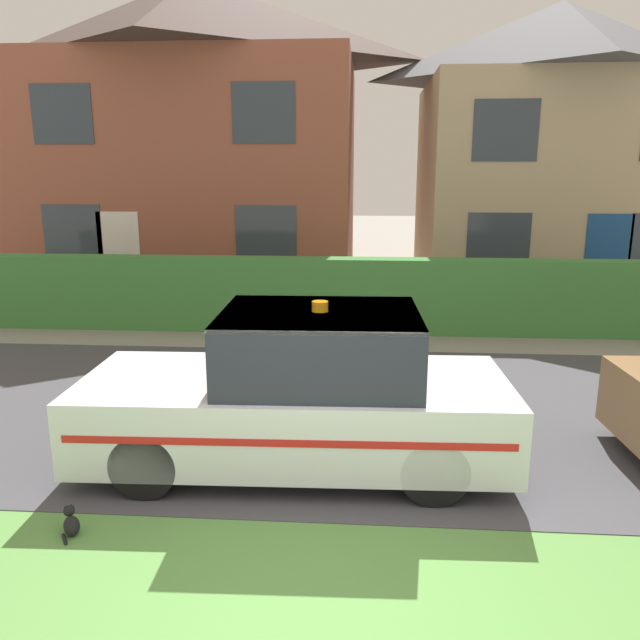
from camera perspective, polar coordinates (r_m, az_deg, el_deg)
The scene contains 9 objects.
ground_plane at distance 4.90m, azimuth -0.85°, elevation -24.45°, with size 80.00×80.00×0.00m, color gray.
road_strip at distance 8.17m, azimuth 1.46°, elevation -8.12°, with size 28.00×5.42×0.01m, color #424247.
lawn_verge at distance 4.74m, azimuth -1.09°, elevation -25.90°, with size 28.00×2.46×0.01m, color #568C42.
garden_hedge at distance 11.89m, azimuth 0.71°, elevation 2.30°, with size 14.07×0.51×1.42m, color #3D7F38.
police_car at distance 6.47m, azimuth -1.70°, elevation -6.86°, with size 4.39×1.88×1.74m.
cat at distance 5.95m, azimuth -21.81°, elevation -16.86°, with size 0.21×0.28×0.24m.
house_left at distance 17.78m, azimuth -11.12°, elevation 16.34°, with size 8.70×6.28×7.81m.
house_right at distance 17.64m, azimuth 20.51°, elevation 14.57°, with size 6.79×5.66×7.07m.
wheelie_bin at distance 13.08m, azimuth 16.11°, elevation 2.32°, with size 0.76×0.72×1.20m.
Camera 1 is at (0.35, -3.85, 3.01)m, focal length 35.00 mm.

